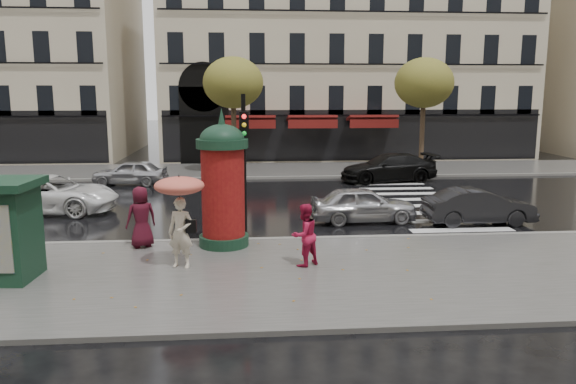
{
  "coord_description": "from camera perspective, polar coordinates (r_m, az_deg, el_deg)",
  "views": [
    {
      "loc": [
        -1.49,
        -14.26,
        4.73
      ],
      "look_at": [
        -0.23,
        1.5,
        1.88
      ],
      "focal_mm": 35.0,
      "sensor_mm": 36.0,
      "label": 1
    }
  ],
  "objects": [
    {
      "name": "bldg_far_corner",
      "position": [
        45.37,
        5.23,
        18.52
      ],
      "size": [
        26.0,
        14.0,
        22.9
      ],
      "color": "#B7A88C",
      "rests_on": "ground"
    },
    {
      "name": "far_sidewalk",
      "position": [
        33.62,
        -2.01,
        2.23
      ],
      "size": [
        90.0,
        6.0,
        0.12
      ],
      "primitive_type": "cube",
      "color": "#474744",
      "rests_on": "ground"
    },
    {
      "name": "car_black",
      "position": [
        30.16,
        10.16,
        2.45
      ],
      "size": [
        5.3,
        2.69,
        1.47
      ],
      "primitive_type": "imported",
      "rotation": [
        0.0,
        0.0,
        -1.44
      ],
      "color": "black",
      "rests_on": "ground"
    },
    {
      "name": "traffic_light",
      "position": [
        17.07,
        -4.49,
        3.92
      ],
      "size": [
        0.29,
        0.43,
        4.53
      ],
      "color": "black",
      "rests_on": "near_sidewalk"
    },
    {
      "name": "zebra_crossing",
      "position": [
        25.45,
        12.62,
        -0.73
      ],
      "size": [
        3.6,
        11.75,
        0.01
      ],
      "primitive_type": "cube",
      "color": "silver",
      "rests_on": "ground"
    },
    {
      "name": "car_darkgrey",
      "position": [
        21.3,
        18.8,
        -1.39
      ],
      "size": [
        3.93,
        1.41,
        1.29
      ],
      "primitive_type": "imported",
      "rotation": [
        0.0,
        0.0,
        1.58
      ],
      "color": "black",
      "rests_on": "ground"
    },
    {
      "name": "man_burgundy",
      "position": [
        17.25,
        -14.7,
        -2.47
      ],
      "size": [
        1.06,
        0.92,
        1.84
      ],
      "primitive_type": "imported",
      "rotation": [
        0.0,
        0.0,
        3.61
      ],
      "color": "#410D1A",
      "rests_on": "near_sidewalk"
    },
    {
      "name": "near_kerb",
      "position": [
        17.94,
        0.34,
        -4.83
      ],
      "size": [
        90.0,
        0.25,
        0.14
      ],
      "primitive_type": "cube",
      "color": "slate",
      "rests_on": "ground"
    },
    {
      "name": "tree_far_left",
      "position": [
        32.26,
        -5.6,
        10.95
      ],
      "size": [
        3.4,
        3.4,
        6.64
      ],
      "color": "#38281C",
      "rests_on": "ground"
    },
    {
      "name": "far_kerb",
      "position": [
        30.65,
        -1.75,
        1.47
      ],
      "size": [
        90.0,
        0.25,
        0.14
      ],
      "primitive_type": "cube",
      "color": "slate",
      "rests_on": "ground"
    },
    {
      "name": "woman_red",
      "position": [
        14.94,
        1.67,
        -4.39
      ],
      "size": [
        1.04,
        0.99,
        1.68
      ],
      "primitive_type": "imported",
      "rotation": [
        0.0,
        0.0,
        3.76
      ],
      "color": "#B2153B",
      "rests_on": "near_sidewalk"
    },
    {
      "name": "car_white",
      "position": [
        23.97,
        -23.11,
        -0.2
      ],
      "size": [
        5.56,
        3.07,
        1.47
      ],
      "primitive_type": "imported",
      "rotation": [
        0.0,
        0.0,
        1.45
      ],
      "color": "white",
      "rests_on": "ground"
    },
    {
      "name": "car_silver",
      "position": [
        20.64,
        7.63,
        -1.25
      ],
      "size": [
        3.9,
        1.68,
        1.31
      ],
      "primitive_type": "imported",
      "rotation": [
        0.0,
        0.0,
        1.6
      ],
      "color": "#AEAFB3",
      "rests_on": "ground"
    },
    {
      "name": "morris_column",
      "position": [
        16.78,
        -6.64,
        1.13
      ],
      "size": [
        1.53,
        1.53,
        4.13
      ],
      "color": "#133221",
      "rests_on": "near_sidewalk"
    },
    {
      "name": "tree_far_right",
      "position": [
        33.92,
        13.66,
        10.68
      ],
      "size": [
        3.4,
        3.4,
        6.64
      ],
      "color": "#38281C",
      "rests_on": "ground"
    },
    {
      "name": "near_sidewalk",
      "position": [
        14.6,
        1.53,
        -8.43
      ],
      "size": [
        90.0,
        7.0,
        0.12
      ],
      "primitive_type": "cube",
      "color": "#474744",
      "rests_on": "ground"
    },
    {
      "name": "car_far_silver",
      "position": [
        29.74,
        -15.76,
        1.93
      ],
      "size": [
        3.87,
        1.84,
        1.28
      ],
      "primitive_type": "imported",
      "rotation": [
        0.0,
        0.0,
        -1.66
      ],
      "color": "#B0B0B5",
      "rests_on": "ground"
    },
    {
      "name": "woman_umbrella",
      "position": [
        14.9,
        -10.91,
        -1.42
      ],
      "size": [
        1.3,
        1.3,
        2.5
      ],
      "color": "beige",
      "rests_on": "near_sidewalk"
    },
    {
      "name": "ground",
      "position": [
        15.1,
        1.33,
        -8.04
      ],
      "size": [
        160.0,
        160.0,
        0.0
      ],
      "primitive_type": "plane",
      "color": "black",
      "rests_on": "ground"
    }
  ]
}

